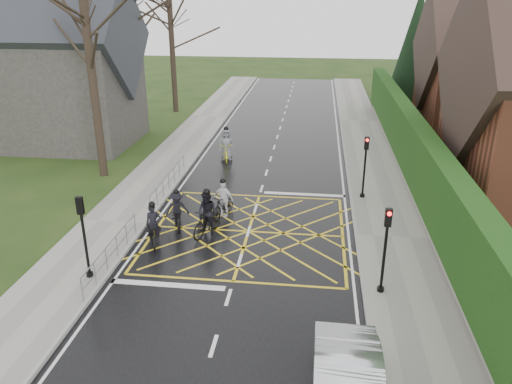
% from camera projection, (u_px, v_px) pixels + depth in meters
% --- Properties ---
extents(ground, '(120.00, 120.00, 0.00)m').
position_uv_depth(ground, '(249.00, 232.00, 21.42)').
color(ground, black).
rests_on(ground, ground).
extents(road, '(9.00, 80.00, 0.01)m').
position_uv_depth(road, '(249.00, 231.00, 21.42)').
color(road, black).
rests_on(road, ground).
extents(sidewalk_right, '(3.00, 80.00, 0.15)m').
position_uv_depth(sidewalk_right, '(391.00, 238.00, 20.71)').
color(sidewalk_right, gray).
rests_on(sidewalk_right, ground).
extents(sidewalk_left, '(3.00, 80.00, 0.15)m').
position_uv_depth(sidewalk_left, '(114.00, 223.00, 22.07)').
color(sidewalk_left, gray).
rests_on(sidewalk_left, ground).
extents(stone_wall, '(0.50, 38.00, 0.70)m').
position_uv_depth(stone_wall, '(412.00, 182.00, 25.93)').
color(stone_wall, slate).
rests_on(stone_wall, ground).
extents(hedge, '(0.90, 38.00, 2.80)m').
position_uv_depth(hedge, '(416.00, 150.00, 25.27)').
color(hedge, '#14390F').
rests_on(hedge, stone_wall).
extents(house_far, '(9.80, 8.80, 10.30)m').
position_uv_depth(house_far, '(493.00, 72.00, 34.67)').
color(house_far, brown).
rests_on(house_far, ground).
extents(conifer, '(4.60, 4.60, 10.00)m').
position_uv_depth(conifer, '(415.00, 49.00, 42.24)').
color(conifer, black).
rests_on(conifer, ground).
extents(church, '(8.80, 7.80, 11.00)m').
position_uv_depth(church, '(66.00, 69.00, 32.14)').
color(church, '#2D2B28').
rests_on(church, ground).
extents(tree_near, '(9.24, 9.24, 11.44)m').
position_uv_depth(tree_near, '(86.00, 27.00, 24.99)').
color(tree_near, black).
rests_on(tree_near, ground).
extents(tree_mid, '(10.08, 10.08, 12.48)m').
position_uv_depth(tree_mid, '(124.00, 7.00, 32.19)').
color(tree_mid, black).
rests_on(tree_mid, ground).
extents(tree_far, '(8.40, 8.40, 10.40)m').
position_uv_depth(tree_far, '(171.00, 23.00, 40.01)').
color(tree_far, black).
rests_on(tree_far, ground).
extents(railing_south, '(0.05, 5.04, 1.03)m').
position_uv_depth(railing_south, '(111.00, 248.00, 18.44)').
color(railing_south, slate).
rests_on(railing_south, ground).
extents(railing_north, '(0.05, 6.04, 1.03)m').
position_uv_depth(railing_north, '(169.00, 178.00, 25.33)').
color(railing_north, slate).
rests_on(railing_north, ground).
extents(traffic_light_ne, '(0.24, 0.31, 3.21)m').
position_uv_depth(traffic_light_ne, '(365.00, 168.00, 24.08)').
color(traffic_light_ne, black).
rests_on(traffic_light_ne, ground).
extents(traffic_light_se, '(0.24, 0.31, 3.21)m').
position_uv_depth(traffic_light_se, '(385.00, 252.00, 16.35)').
color(traffic_light_se, black).
rests_on(traffic_light_se, ground).
extents(traffic_light_sw, '(0.24, 0.31, 3.21)m').
position_uv_depth(traffic_light_sw, '(85.00, 238.00, 17.24)').
color(traffic_light_sw, black).
rests_on(traffic_light_sw, ground).
extents(cyclist_rear, '(1.30, 2.00, 1.84)m').
position_uv_depth(cyclist_rear, '(153.00, 230.00, 20.19)').
color(cyclist_rear, black).
rests_on(cyclist_rear, ground).
extents(cyclist_back, '(1.30, 2.12, 2.05)m').
position_uv_depth(cyclist_back, '(207.00, 217.00, 20.93)').
color(cyclist_back, black).
rests_on(cyclist_back, ground).
extents(cyclist_mid, '(1.25, 1.90, 1.74)m').
position_uv_depth(cyclist_mid, '(177.00, 213.00, 21.66)').
color(cyclist_mid, black).
rests_on(cyclist_mid, ground).
extents(cyclist_front, '(1.11, 1.91, 1.85)m').
position_uv_depth(cyclist_front, '(223.00, 203.00, 22.59)').
color(cyclist_front, black).
rests_on(cyclist_front, ground).
extents(cyclist_lead, '(1.18, 2.25, 2.08)m').
position_uv_depth(cyclist_lead, '(226.00, 148.00, 30.22)').
color(cyclist_lead, gold).
rests_on(cyclist_lead, ground).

